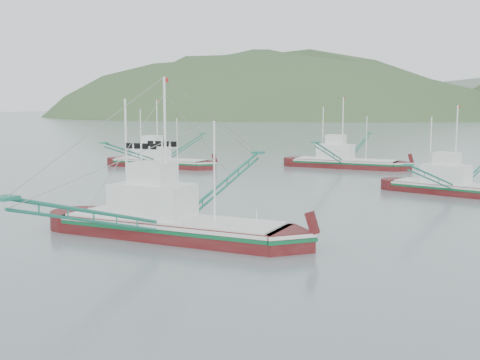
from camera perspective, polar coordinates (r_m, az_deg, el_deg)
The scene contains 6 objects.
ground at distance 41.95m, azimuth -3.97°, elevation -5.24°, with size 1200.00×1200.00×0.00m, color slate.
main_boat at distance 41.11m, azimuth -6.70°, elevation -3.15°, with size 16.17×28.85×11.68m.
bg_boat_left at distance 87.64m, azimuth -7.68°, elevation 2.15°, with size 14.42×25.73×10.42m.
bg_boat_right at distance 64.01m, azimuth 19.93°, elevation 0.16°, with size 13.58×23.56×9.64m.
bg_boat_far at distance 87.22m, azimuth 9.83°, elevation 2.12°, with size 14.90×26.69×10.80m.
headland_left at distance 443.34m, azimuth 1.67°, elevation 6.00°, with size 448.00×308.00×210.00m, color #355129.
Camera 1 is at (22.23, -34.42, 9.00)m, focal length 45.00 mm.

